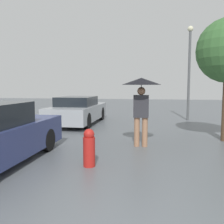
{
  "coord_description": "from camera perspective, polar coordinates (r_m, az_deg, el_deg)",
  "views": [
    {
      "loc": [
        0.16,
        -1.96,
        1.66
      ],
      "look_at": [
        -0.99,
        4.83,
        0.94
      ],
      "focal_mm": 40.0,
      "sensor_mm": 36.0,
      "label": 1
    }
  ],
  "objects": [
    {
      "name": "pedestrian",
      "position": [
        6.81,
        6.71,
        4.51
      ],
      "size": [
        1.07,
        1.07,
        1.88
      ],
      "color": "#9E7051",
      "rests_on": "ground_plane"
    },
    {
      "name": "street_lamp",
      "position": [
        12.74,
        17.25,
        10.26
      ],
      "size": [
        0.27,
        0.27,
        4.5
      ],
      "color": "#515456",
      "rests_on": "ground_plane"
    },
    {
      "name": "parked_car_farthest",
      "position": [
        11.18,
        -7.75,
        0.32
      ],
      "size": [
        1.7,
        4.28,
        1.2
      ],
      "color": "#9EA3A8",
      "rests_on": "ground_plane"
    },
    {
      "name": "fire_hydrant",
      "position": [
        5.22,
        -5.26,
        -8.16
      ],
      "size": [
        0.25,
        0.25,
        0.79
      ],
      "color": "#B21E19",
      "rests_on": "ground_plane"
    }
  ]
}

